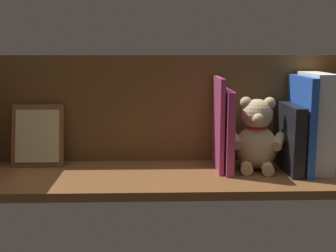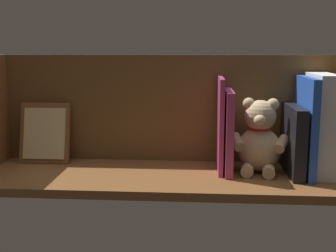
% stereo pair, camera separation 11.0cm
% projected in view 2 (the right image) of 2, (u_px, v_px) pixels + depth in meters
% --- Properties ---
extents(ground_plane, '(1.03, 0.31, 0.02)m').
position_uv_depth(ground_plane, '(168.00, 177.00, 1.14)').
color(ground_plane, brown).
extents(shelf_back_panel, '(1.03, 0.02, 0.31)m').
position_uv_depth(shelf_back_panel, '(171.00, 108.00, 1.24)').
color(shelf_back_panel, brown).
rests_on(shelf_back_panel, ground_plane).
extents(book_0, '(0.02, 0.13, 0.26)m').
position_uv_depth(book_0, '(334.00, 124.00, 1.14)').
color(book_0, orange).
rests_on(book_0, ground_plane).
extents(dictionary_thick_white, '(0.06, 0.17, 0.26)m').
position_uv_depth(dictionary_thick_white, '(321.00, 124.00, 1.12)').
color(dictionary_thick_white, white).
rests_on(dictionary_thick_white, ground_plane).
extents(book_1, '(0.02, 0.20, 0.26)m').
position_uv_depth(book_1, '(305.00, 126.00, 1.12)').
color(book_1, blue).
rests_on(book_1, ground_plane).
extents(book_2, '(0.03, 0.19, 0.18)m').
position_uv_depth(book_2, '(293.00, 140.00, 1.13)').
color(book_2, black).
rests_on(book_2, ground_plane).
extents(teddy_bear, '(0.16, 0.14, 0.20)m').
position_uv_depth(teddy_bear, '(259.00, 140.00, 1.14)').
color(teddy_bear, '#D1B284').
rests_on(teddy_bear, ground_plane).
extents(book_3, '(0.02, 0.17, 0.22)m').
position_uv_depth(book_3, '(228.00, 131.00, 1.15)').
color(book_3, '#B23F72').
rests_on(book_3, ground_plane).
extents(book_4, '(0.01, 0.16, 0.25)m').
position_uv_depth(book_4, '(220.00, 124.00, 1.15)').
color(book_4, '#B23F72').
rests_on(book_4, ground_plane).
extents(picture_frame_leaning, '(0.15, 0.06, 0.17)m').
position_uv_depth(picture_frame_leaning, '(45.00, 133.00, 1.24)').
color(picture_frame_leaning, brown).
rests_on(picture_frame_leaning, ground_plane).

